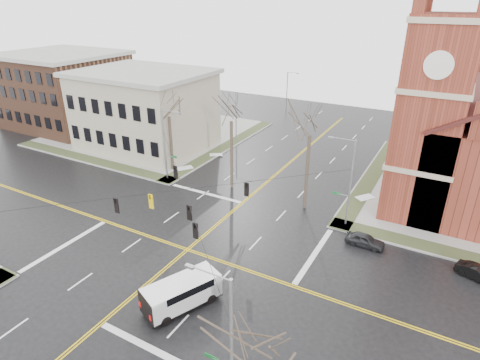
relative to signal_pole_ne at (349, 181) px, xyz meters
The scene contains 18 objects.
ground 16.88m from the signal_pole_ne, 134.55° to the right, with size 120.00×120.00×0.00m, color black.
sidewalks 16.86m from the signal_pole_ne, 134.55° to the right, with size 80.00×80.00×0.17m.
road_markings 16.88m from the signal_pole_ne, 134.55° to the right, with size 100.00×100.00×0.01m.
civic_building_a 34.39m from the signal_pole_ne, 165.69° to the left, with size 18.00×14.00×11.00m, color gray.
civic_building_b 54.36m from the signal_pole_ne, 168.86° to the left, with size 18.00×16.00×12.00m, color brown.
signal_pole_ne is the anchor object (origin of this frame).
signal_pole_nw 22.64m from the signal_pole_ne, behind, with size 2.75×0.22×9.00m.
signal_pole_se 23.00m from the signal_pole_ne, 90.00° to the right, with size 2.75×0.22×9.00m.
span_wires 16.19m from the signal_pole_ne, 134.55° to the right, with size 23.02×23.02×0.03m.
traffic_signals 16.63m from the signal_pole_ne, 132.94° to the right, with size 8.21×8.26×1.30m.
streetlight_north_a 27.48m from the signal_pole_ne, 143.10° to the left, with size 2.30×0.20×8.00m.
streetlight_north_b 42.61m from the signal_pole_ne, 121.05° to the left, with size 2.30×0.20×8.00m.
cargo_van 19.21m from the signal_pole_ne, 112.40° to the right, with size 4.48×6.26×2.24m.
parked_car_a 5.88m from the signal_pole_ne, 45.63° to the right, with size 1.44×3.58×1.22m, color black.
parked_car_b 13.25m from the signal_pole_ne, 14.87° to the right, with size 1.21×3.46×1.14m, color black.
tree_nw_far 24.40m from the signal_pole_ne, behind, with size 4.00×4.00×10.79m.
tree_nw_near 15.15m from the signal_pole_ne, behind, with size 4.00×4.00×12.21m.
tree_ne 6.41m from the signal_pole_ne, 163.99° to the left, with size 4.00×4.00×12.39m.
Camera 1 is at (19.32, -24.60, 21.38)m, focal length 30.00 mm.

